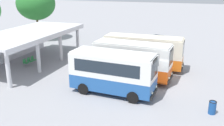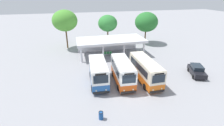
# 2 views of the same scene
# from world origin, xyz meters

# --- Properties ---
(ground_plane) EXTENTS (180.00, 180.00, 0.00)m
(ground_plane) POSITION_xyz_m (0.00, 0.00, 0.00)
(ground_plane) COLOR #939399
(city_bus_nearest_orange) EXTENTS (2.65, 6.69, 3.31)m
(city_bus_nearest_orange) POSITION_xyz_m (-3.18, 3.68, 1.83)
(city_bus_nearest_orange) COLOR black
(city_bus_nearest_orange) RESTS_ON ground
(city_bus_second_in_row) EXTENTS (2.56, 6.97, 3.35)m
(city_bus_second_in_row) POSITION_xyz_m (0.22, 3.08, 1.85)
(city_bus_second_in_row) COLOR black
(city_bus_second_in_row) RESTS_ON ground
(city_bus_middle_cream) EXTENTS (2.29, 7.88, 3.27)m
(city_bus_middle_cream) POSITION_xyz_m (3.62, 2.88, 1.81)
(city_bus_middle_cream) COLOR black
(city_bus_middle_cream) RESTS_ON ground
(parked_car_flank) EXTENTS (3.11, 4.44, 1.62)m
(parked_car_flank) POSITION_xyz_m (12.31, 2.55, 0.83)
(parked_car_flank) COLOR black
(parked_car_flank) RESTS_ON ground
(terminal_canopy) EXTENTS (13.68, 6.30, 3.40)m
(terminal_canopy) POSITION_xyz_m (1.17, 15.27, 2.68)
(terminal_canopy) COLOR silver
(terminal_canopy) RESTS_ON ground
(waiting_chair_end_by_column) EXTENTS (0.46, 0.46, 0.86)m
(waiting_chair_end_by_column) POSITION_xyz_m (-0.10, 14.22, 0.52)
(waiting_chair_end_by_column) COLOR slate
(waiting_chair_end_by_column) RESTS_ON ground
(waiting_chair_second_from_end) EXTENTS (0.46, 0.46, 0.86)m
(waiting_chair_second_from_end) POSITION_xyz_m (0.48, 14.16, 0.52)
(waiting_chair_second_from_end) COLOR slate
(waiting_chair_second_from_end) RESTS_ON ground
(waiting_chair_middle_seat) EXTENTS (0.46, 0.46, 0.86)m
(waiting_chair_middle_seat) POSITION_xyz_m (1.06, 14.11, 0.52)
(waiting_chair_middle_seat) COLOR slate
(waiting_chair_middle_seat) RESTS_ON ground
(roadside_tree_east_of_canopy) EXTENTS (5.56, 5.56, 7.70)m
(roadside_tree_east_of_canopy) POSITION_xyz_m (11.53, 20.69, 5.33)
(roadside_tree_east_of_canopy) COLOR brown
(roadside_tree_east_of_canopy) RESTS_ON ground
(litter_bin_apron) EXTENTS (0.49, 0.49, 0.90)m
(litter_bin_apron) POSITION_xyz_m (-4.12, -3.60, 0.46)
(litter_bin_apron) COLOR #19478C
(litter_bin_apron) RESTS_ON ground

